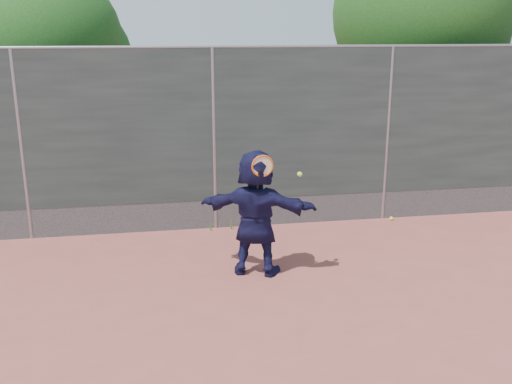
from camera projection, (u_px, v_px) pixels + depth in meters
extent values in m
plane|color=#9E4C42|center=(248.00, 330.00, 6.43)|extent=(80.00, 80.00, 0.00)
imported|color=#16153C|center=(256.00, 213.00, 7.71)|extent=(1.70, 1.05, 1.75)
sphere|color=#D6FB37|center=(391.00, 218.00, 10.10)|extent=(0.07, 0.07, 0.07)
cube|color=#38423D|center=(214.00, 126.00, 9.26)|extent=(20.00, 0.04, 2.50)
cube|color=slate|center=(216.00, 214.00, 9.68)|extent=(20.00, 0.03, 0.50)
cylinder|color=gray|center=(212.00, 47.00, 8.92)|extent=(20.00, 0.05, 0.05)
cylinder|color=gray|center=(22.00, 147.00, 8.84)|extent=(0.06, 0.06, 3.00)
cylinder|color=gray|center=(214.00, 141.00, 9.33)|extent=(0.06, 0.06, 3.00)
cylinder|color=gray|center=(387.00, 136.00, 9.82)|extent=(0.06, 0.06, 3.00)
torus|color=#DE5C14|center=(262.00, 166.00, 7.34)|extent=(0.29, 0.05, 0.29)
cylinder|color=beige|center=(262.00, 166.00, 7.34)|extent=(0.25, 0.03, 0.25)
cylinder|color=black|center=(258.00, 181.00, 7.40)|extent=(0.04, 0.13, 0.33)
sphere|color=#D6FB37|center=(300.00, 174.00, 7.56)|extent=(0.07, 0.07, 0.07)
cylinder|color=#382314|center=(413.00, 125.00, 12.21)|extent=(0.28, 0.28, 2.60)
sphere|color=#23561C|center=(422.00, 13.00, 11.58)|extent=(3.60, 3.60, 3.60)
sphere|color=#23561C|center=(448.00, 31.00, 11.99)|extent=(2.52, 2.52, 2.52)
cylinder|color=#382314|center=(56.00, 138.00, 11.79)|extent=(0.28, 0.28, 2.20)
sphere|color=#23561C|center=(46.00, 42.00, 11.27)|extent=(3.00, 3.00, 3.00)
sphere|color=#23561C|center=(80.00, 57.00, 11.64)|extent=(2.10, 2.10, 2.10)
cone|color=#387226|center=(231.00, 222.00, 9.64)|extent=(0.03, 0.03, 0.26)
cone|color=#387226|center=(248.00, 219.00, 9.70)|extent=(0.03, 0.03, 0.30)
cone|color=#387226|center=(211.00, 224.00, 9.57)|extent=(0.03, 0.03, 0.22)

